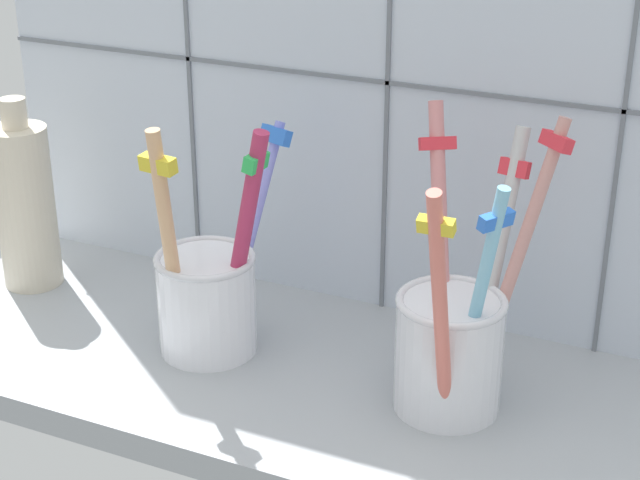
# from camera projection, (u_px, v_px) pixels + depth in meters

# --- Properties ---
(counter_slab) EXTENTS (0.64, 0.22, 0.02)m
(counter_slab) POSITION_uv_depth(u_px,v_px,m) (322.00, 388.00, 0.70)
(counter_slab) COLOR #9EA3A8
(counter_slab) RESTS_ON ground
(tile_wall_back) EXTENTS (0.64, 0.02, 0.45)m
(tile_wall_back) POSITION_uv_depth(u_px,v_px,m) (395.00, 35.00, 0.71)
(tile_wall_back) COLOR silver
(tile_wall_back) RESTS_ON ground
(toothbrush_cup_left) EXTENTS (0.09, 0.11, 0.17)m
(toothbrush_cup_left) POSITION_uv_depth(u_px,v_px,m) (206.00, 295.00, 0.70)
(toothbrush_cup_left) COLOR white
(toothbrush_cup_left) RESTS_ON counter_slab
(toothbrush_cup_right) EXTENTS (0.10, 0.15, 0.18)m
(toothbrush_cup_right) POSITION_uv_depth(u_px,v_px,m) (452.00, 339.00, 0.64)
(toothbrush_cup_right) COLOR white
(toothbrush_cup_right) RESTS_ON counter_slab
(ceramic_vase) EXTENTS (0.05, 0.05, 0.15)m
(ceramic_vase) POSITION_uv_depth(u_px,v_px,m) (25.00, 204.00, 0.79)
(ceramic_vase) COLOR beige
(ceramic_vase) RESTS_ON counter_slab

